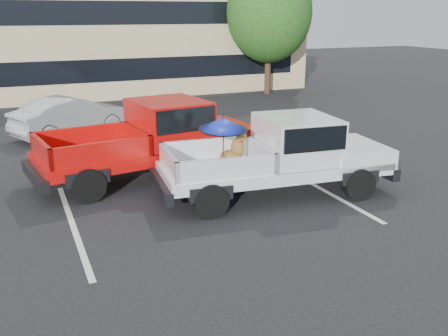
% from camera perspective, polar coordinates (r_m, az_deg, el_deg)
% --- Properties ---
extents(ground, '(90.00, 90.00, 0.00)m').
position_cam_1_polar(ground, '(9.81, 2.44, -8.12)').
color(ground, black).
rests_on(ground, ground).
extents(stripe_left, '(0.12, 5.00, 0.01)m').
position_cam_1_polar(stripe_left, '(10.85, -16.88, -6.29)').
color(stripe_left, silver).
rests_on(stripe_left, ground).
extents(stripe_right, '(0.12, 5.00, 0.01)m').
position_cam_1_polar(stripe_right, '(12.82, 10.69, -2.15)').
color(stripe_right, silver).
rests_on(stripe_right, ground).
extents(motel_building, '(20.40, 8.40, 6.30)m').
position_cam_1_polar(motel_building, '(29.56, -12.25, 15.02)').
color(motel_building, tan).
rests_on(motel_building, ground).
extents(tree_right, '(4.46, 4.46, 6.78)m').
position_cam_1_polar(tree_right, '(27.21, 5.18, 17.27)').
color(tree_right, '#332114').
rests_on(tree_right, ground).
extents(tree_back, '(4.68, 4.68, 7.11)m').
position_cam_1_polar(tree_back, '(33.46, -6.44, 17.59)').
color(tree_back, '#332114').
rests_on(tree_back, ground).
extents(silver_pickup, '(5.86, 2.55, 2.06)m').
position_cam_1_polar(silver_pickup, '(11.99, 7.21, 1.90)').
color(silver_pickup, black).
rests_on(silver_pickup, ground).
extents(red_pickup, '(6.34, 2.96, 2.01)m').
position_cam_1_polar(red_pickup, '(13.41, -6.96, 3.77)').
color(red_pickup, black).
rests_on(red_pickup, ground).
extents(silver_sedan, '(4.45, 3.07, 1.39)m').
position_cam_1_polar(silver_sedan, '(18.64, -16.98, 5.70)').
color(silver_sedan, '#A5A9AD').
rests_on(silver_sedan, ground).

